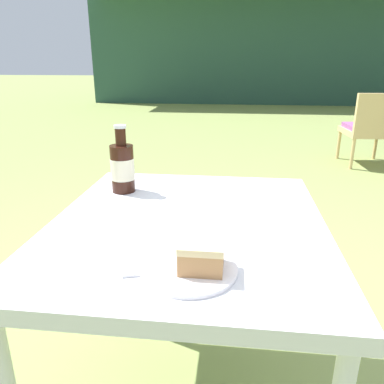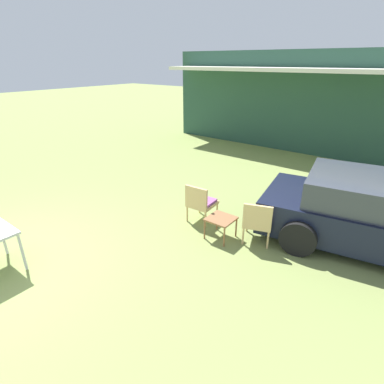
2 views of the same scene
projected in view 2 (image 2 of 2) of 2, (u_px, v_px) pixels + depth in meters
name	position (u px, v px, depth m)	size (l,w,h in m)	color
cabin_building	(335.00, 100.00, 10.97)	(11.50, 4.83, 3.35)	#284C3D
parked_car	(384.00, 216.00, 5.05)	(4.29, 2.47, 1.23)	black
wicker_chair_cushioned	(201.00, 202.00, 5.95)	(0.52, 0.55, 0.80)	tan
wicker_chair_plain	(258.00, 221.00, 5.24)	(0.63, 0.65, 0.80)	tan
garden_side_table	(221.00, 220.00, 5.41)	(0.47, 0.46, 0.41)	brown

